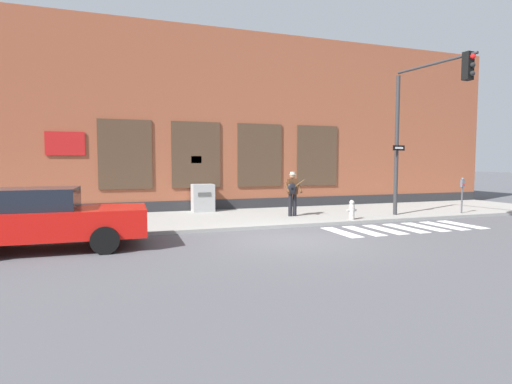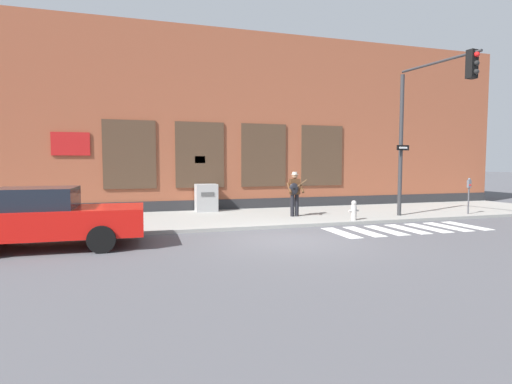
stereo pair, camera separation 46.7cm
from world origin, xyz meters
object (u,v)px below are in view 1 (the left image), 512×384
at_px(red_car, 46,219).
at_px(parking_meter, 462,190).
at_px(busker, 292,191).
at_px(fire_hydrant, 352,210).
at_px(traffic_light, 423,113).
at_px(utility_box, 203,198).

height_order(red_car, parking_meter, parking_meter).
relative_size(red_car, busker, 2.75).
bearing_deg(fire_hydrant, traffic_light, -12.23).
bearing_deg(busker, utility_box, 138.17).
height_order(red_car, utility_box, red_car).
bearing_deg(busker, parking_meter, -11.13).
bearing_deg(traffic_light, fire_hydrant, 167.77).
xyz_separation_m(red_car, utility_box, (5.00, 5.63, -0.08)).
height_order(traffic_light, fire_hydrant, traffic_light).
bearing_deg(red_car, parking_meter, 6.45).
relative_size(busker, fire_hydrant, 2.41).
xyz_separation_m(utility_box, fire_hydrant, (4.56, -4.12, -0.23)).
relative_size(traffic_light, parking_meter, 3.86).
relative_size(red_car, traffic_light, 0.84).
relative_size(traffic_light, fire_hydrant, 7.92).
distance_m(busker, fire_hydrant, 2.31).
bearing_deg(red_car, traffic_light, 4.56).
bearing_deg(traffic_light, parking_meter, 14.67).
bearing_deg(red_car, utility_box, 48.42).
distance_m(red_car, utility_box, 7.53).
distance_m(parking_meter, fire_hydrant, 5.26).
bearing_deg(busker, fire_hydrant, -42.62).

